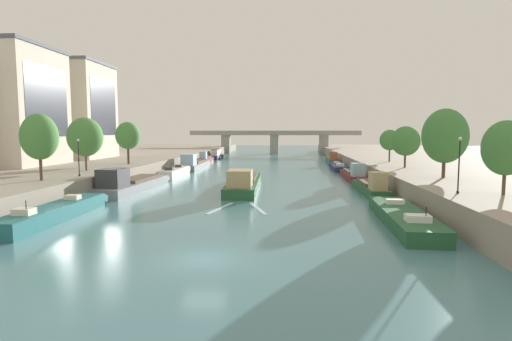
{
  "coord_description": "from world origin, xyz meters",
  "views": [
    {
      "loc": [
        4.81,
        -22.22,
        7.29
      ],
      "look_at": [
        0.0,
        37.16,
        1.61
      ],
      "focal_mm": 28.34,
      "sensor_mm": 36.0,
      "label": 1
    }
  ],
  "objects_px": {
    "moored_boat_right_far": "(338,167)",
    "tree_right_distant": "(506,148)",
    "tree_left_third": "(128,136)",
    "moored_boat_right_gap_after": "(371,187)",
    "moored_boat_left_far": "(194,164)",
    "moored_boat_right_lone": "(353,174)",
    "bridge_far": "(274,139)",
    "tree_left_distant": "(85,137)",
    "barge_midriver": "(244,183)",
    "tree_right_past_mid": "(406,141)",
    "lamppost_left_bank": "(79,156)",
    "moored_boat_left_lone": "(206,159)",
    "moored_boat_right_second": "(403,217)",
    "moored_boat_left_near": "(217,155)",
    "moored_boat_right_near": "(332,160)",
    "tree_left_second": "(39,137)",
    "lamppost_right_bank": "(459,163)",
    "tree_right_second": "(390,140)",
    "moored_boat_left_second": "(56,212)",
    "moored_boat_left_end": "(131,183)",
    "tree_right_nearest": "(445,136)",
    "moored_boat_left_midway": "(175,172)"
  },
  "relations": [
    {
      "from": "tree_left_third",
      "to": "moored_boat_right_gap_after",
      "type": "bearing_deg",
      "value": -19.65
    },
    {
      "from": "moored_boat_left_far",
      "to": "tree_right_nearest",
      "type": "relative_size",
      "value": 2.21
    },
    {
      "from": "lamppost_right_bank",
      "to": "bridge_far",
      "type": "distance_m",
      "value": 104.91
    },
    {
      "from": "tree_right_distant",
      "to": "tree_right_past_mid",
      "type": "xyz_separation_m",
      "value": [
        -0.65,
        24.64,
        -0.02
      ]
    },
    {
      "from": "tree_left_distant",
      "to": "tree_right_distant",
      "type": "relative_size",
      "value": 1.16
    },
    {
      "from": "barge_midriver",
      "to": "moored_boat_right_gap_after",
      "type": "xyz_separation_m",
      "value": [
        15.35,
        -2.26,
        -0.05
      ]
    },
    {
      "from": "tree_left_distant",
      "to": "tree_left_third",
      "type": "xyz_separation_m",
      "value": [
        1.09,
        11.04,
        0.07
      ]
    },
    {
      "from": "bridge_far",
      "to": "tree_left_distant",
      "type": "bearing_deg",
      "value": -103.57
    },
    {
      "from": "barge_midriver",
      "to": "tree_left_second",
      "type": "xyz_separation_m",
      "value": [
        -19.4,
        -11.69,
        5.89
      ]
    },
    {
      "from": "moored_boat_left_far",
      "to": "tree_left_distant",
      "type": "relative_size",
      "value": 2.43
    },
    {
      "from": "moored_boat_left_midway",
      "to": "moored_boat_right_gap_after",
      "type": "relative_size",
      "value": 0.94
    },
    {
      "from": "tree_right_past_mid",
      "to": "lamppost_left_bank",
      "type": "bearing_deg",
      "value": -159.99
    },
    {
      "from": "moored_boat_left_far",
      "to": "moored_boat_right_lone",
      "type": "distance_m",
      "value": 33.16
    },
    {
      "from": "tree_left_distant",
      "to": "moored_boat_left_second",
      "type": "bearing_deg",
      "value": -69.91
    },
    {
      "from": "tree_left_third",
      "to": "moored_boat_left_midway",
      "type": "bearing_deg",
      "value": 38.61
    },
    {
      "from": "barge_midriver",
      "to": "moored_boat_left_end",
      "type": "xyz_separation_m",
      "value": [
        -13.81,
        -2.33,
        0.03
      ]
    },
    {
      "from": "tree_right_distant",
      "to": "bridge_far",
      "type": "height_order",
      "value": "tree_right_distant"
    },
    {
      "from": "tree_left_distant",
      "to": "tree_right_nearest",
      "type": "relative_size",
      "value": 0.91
    },
    {
      "from": "moored_boat_right_far",
      "to": "moored_boat_right_near",
      "type": "bearing_deg",
      "value": 88.71
    },
    {
      "from": "barge_midriver",
      "to": "bridge_far",
      "type": "bearing_deg",
      "value": 89.45
    },
    {
      "from": "moored_boat_right_gap_after",
      "to": "tree_left_third",
      "type": "distance_m",
      "value": 37.04
    },
    {
      "from": "moored_boat_right_far",
      "to": "tree_right_distant",
      "type": "relative_size",
      "value": 2.36
    },
    {
      "from": "bridge_far",
      "to": "tree_right_distant",
      "type": "bearing_deg",
      "value": -78.28
    },
    {
      "from": "moored_boat_left_far",
      "to": "moored_boat_right_second",
      "type": "distance_m",
      "value": 54.37
    },
    {
      "from": "moored_boat_left_near",
      "to": "tree_right_distant",
      "type": "xyz_separation_m",
      "value": [
        36.17,
        -75.05,
        4.94
      ]
    },
    {
      "from": "tree_right_past_mid",
      "to": "tree_left_second",
      "type": "bearing_deg",
      "value": -155.83
    },
    {
      "from": "moored_boat_left_end",
      "to": "tree_left_third",
      "type": "relative_size",
      "value": 2.64
    },
    {
      "from": "moored_boat_right_lone",
      "to": "bridge_far",
      "type": "distance_m",
      "value": 75.43
    },
    {
      "from": "moored_boat_left_far",
      "to": "lamppost_right_bank",
      "type": "xyz_separation_m",
      "value": [
        32.42,
        -45.81,
        3.94
      ]
    },
    {
      "from": "moored_boat_left_near",
      "to": "lamppost_right_bank",
      "type": "xyz_separation_m",
      "value": [
        32.98,
        -74.44,
        3.74
      ]
    },
    {
      "from": "barge_midriver",
      "to": "moored_boat_left_lone",
      "type": "bearing_deg",
      "value": 107.74
    },
    {
      "from": "moored_boat_right_second",
      "to": "moored_boat_right_far",
      "type": "bearing_deg",
      "value": 89.34
    },
    {
      "from": "tree_left_distant",
      "to": "tree_right_second",
      "type": "relative_size",
      "value": 1.27
    },
    {
      "from": "moored_boat_right_gap_after",
      "to": "tree_right_past_mid",
      "type": "relative_size",
      "value": 2.19
    },
    {
      "from": "tree_left_distant",
      "to": "tree_right_second",
      "type": "distance_m",
      "value": 46.75
    },
    {
      "from": "moored_boat_right_gap_after",
      "to": "bridge_far",
      "type": "bearing_deg",
      "value": 99.34
    },
    {
      "from": "moored_boat_left_near",
      "to": "tree_right_nearest",
      "type": "distance_m",
      "value": 72.76
    },
    {
      "from": "moored_boat_right_second",
      "to": "moored_boat_left_end",
      "type": "bearing_deg",
      "value": 151.12
    },
    {
      "from": "moored_boat_left_second",
      "to": "moored_boat_right_gap_after",
      "type": "height_order",
      "value": "moored_boat_right_gap_after"
    },
    {
      "from": "moored_boat_right_far",
      "to": "moored_boat_right_near",
      "type": "height_order",
      "value": "moored_boat_right_near"
    },
    {
      "from": "moored_boat_left_midway",
      "to": "moored_boat_right_second",
      "type": "relative_size",
      "value": 0.78
    },
    {
      "from": "moored_boat_left_far",
      "to": "lamppost_right_bank",
      "type": "relative_size",
      "value": 3.63
    },
    {
      "from": "moored_boat_right_second",
      "to": "moored_boat_left_near",
      "type": "bearing_deg",
      "value": 110.76
    },
    {
      "from": "moored_boat_right_gap_after",
      "to": "moored_boat_right_far",
      "type": "relative_size",
      "value": 0.91
    },
    {
      "from": "moored_boat_right_gap_after",
      "to": "tree_right_past_mid",
      "type": "height_order",
      "value": "tree_right_past_mid"
    },
    {
      "from": "moored_boat_left_midway",
      "to": "moored_boat_right_second",
      "type": "bearing_deg",
      "value": -49.74
    },
    {
      "from": "moored_boat_left_far",
      "to": "tree_right_past_mid",
      "type": "xyz_separation_m",
      "value": [
        34.95,
        -21.78,
        5.13
      ]
    },
    {
      "from": "tree_left_distant",
      "to": "tree_right_second",
      "type": "xyz_separation_m",
      "value": [
        42.59,
        19.26,
        -0.7
      ]
    },
    {
      "from": "moored_boat_right_second",
      "to": "lamppost_right_bank",
      "type": "bearing_deg",
      "value": 10.36
    },
    {
      "from": "barge_midriver",
      "to": "tree_right_nearest",
      "type": "distance_m",
      "value": 23.79
    }
  ]
}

